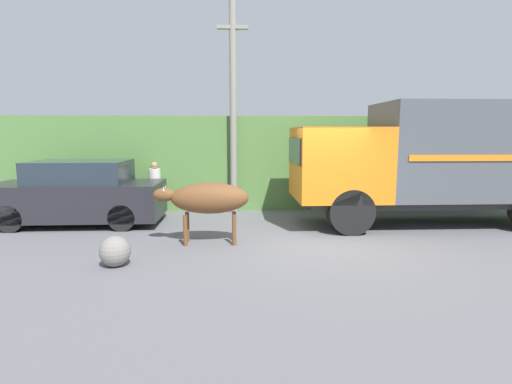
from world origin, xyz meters
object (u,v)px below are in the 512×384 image
(utility_pole, at_px, (233,106))
(parked_suv, at_px, (79,194))
(pedestrian_on_hill, at_px, (155,186))
(roadside_rock, at_px, (115,251))
(brown_cow, at_px, (208,199))
(cargo_truck, at_px, (443,158))

(utility_pole, bearing_deg, parked_suv, -159.55)
(parked_suv, xyz_separation_m, pedestrian_on_hill, (1.71, 1.39, 0.03))
(pedestrian_on_hill, distance_m, roadside_rock, 4.90)
(brown_cow, height_order, utility_pole, utility_pole)
(brown_cow, relative_size, pedestrian_on_hill, 1.32)
(cargo_truck, relative_size, brown_cow, 3.59)
(cargo_truck, height_order, pedestrian_on_hill, cargo_truck)
(utility_pole, bearing_deg, brown_cow, -98.91)
(cargo_truck, bearing_deg, roadside_rock, -156.02)
(brown_cow, xyz_separation_m, parked_suv, (-3.50, 2.02, -0.17))
(parked_suv, distance_m, roadside_rock, 4.01)
(brown_cow, relative_size, utility_pole, 0.33)
(brown_cow, height_order, pedestrian_on_hill, pedestrian_on_hill)
(utility_pole, xyz_separation_m, roadside_rock, (-2.12, -4.99, -2.92))
(cargo_truck, height_order, roadside_rock, cargo_truck)
(brown_cow, relative_size, roadside_rock, 3.69)
(brown_cow, xyz_separation_m, pedestrian_on_hill, (-1.79, 3.42, -0.14))
(parked_suv, bearing_deg, pedestrian_on_hill, 35.47)
(brown_cow, distance_m, parked_suv, 4.05)
(cargo_truck, bearing_deg, pedestrian_on_hill, 168.77)
(cargo_truck, xyz_separation_m, utility_pole, (-5.42, 2.01, 1.44))
(parked_suv, relative_size, roadside_rock, 7.77)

